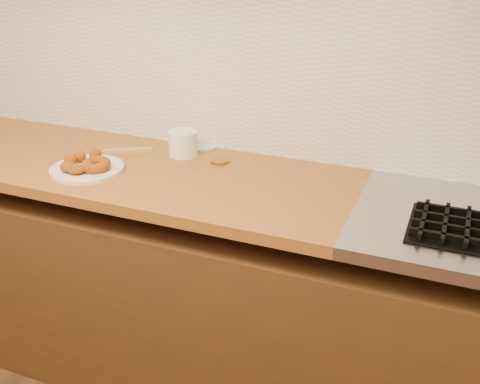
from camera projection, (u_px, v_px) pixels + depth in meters
name	position (u px, v px, depth m)	size (l,w,h in m)	color
wall_back	(247.00, 32.00, 2.02)	(4.00, 0.02, 2.70)	#C0B293
base_cabinet	(216.00, 301.00, 2.16)	(3.60, 0.60, 0.77)	#4B2A12
butcher_block	(62.00, 158.00, 2.18)	(2.30, 0.62, 0.04)	brown
backsplash	(246.00, 75.00, 2.07)	(3.60, 0.02, 0.60)	silver
donut_plate	(87.00, 169.00, 2.01)	(0.26, 0.26, 0.01)	beige
ring_donut	(96.00, 165.00, 1.97)	(0.11, 0.11, 0.04)	#7E3F01
fried_dough_chunks	(79.00, 163.00, 1.99)	(0.16, 0.20, 0.04)	#7E3F01
plastic_tub	(183.00, 143.00, 2.14)	(0.11, 0.11, 0.09)	silver
tub_lid	(202.00, 145.00, 2.24)	(0.12, 0.12, 0.01)	white
brass_jar_lid	(219.00, 161.00, 2.08)	(0.07, 0.07, 0.01)	#9F6D23
wooden_utensil	(128.00, 151.00, 2.18)	(0.19, 0.02, 0.01)	#9E8248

